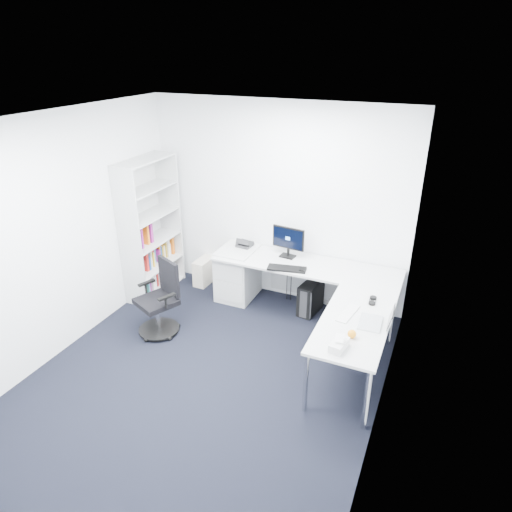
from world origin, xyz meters
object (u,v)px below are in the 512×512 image
at_px(bookshelf, 151,228).
at_px(laptop, 371,314).
at_px(l_desk, 296,300).
at_px(monitor, 288,242).
at_px(task_chair, 156,300).

relative_size(bookshelf, laptop, 5.91).
bearing_deg(l_desk, laptop, -34.79).
bearing_deg(monitor, task_chair, -125.99).
distance_m(task_chair, laptop, 2.57).
relative_size(task_chair, laptop, 2.84).
relative_size(l_desk, laptop, 7.39).
relative_size(l_desk, monitor, 5.43).
xyz_separation_m(bookshelf, laptop, (3.21, -0.77, -0.15)).
relative_size(l_desk, task_chair, 2.60).
bearing_deg(task_chair, laptop, 27.74).
bearing_deg(laptop, l_desk, 142.29).
height_order(bookshelf, monitor, bookshelf).
bearing_deg(bookshelf, task_chair, -53.78).
xyz_separation_m(bookshelf, task_chair, (0.66, -0.90, -0.51)).
height_order(l_desk, task_chair, task_chair).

